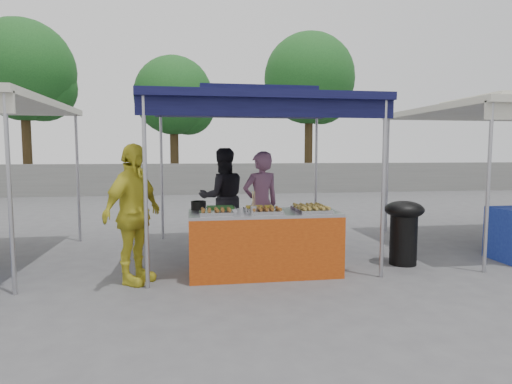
{
  "coord_description": "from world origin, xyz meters",
  "views": [
    {
      "loc": [
        -0.97,
        -5.69,
        1.65
      ],
      "look_at": [
        0.0,
        0.6,
        1.05
      ],
      "focal_mm": 30.0,
      "sensor_mm": 36.0,
      "label": 1
    }
  ],
  "objects": [
    {
      "name": "ground_plane",
      "position": [
        0.0,
        0.0,
        0.0
      ],
      "size": [
        80.0,
        80.0,
        0.0
      ],
      "primitive_type": "plane",
      "color": "#4F4E51"
    },
    {
      "name": "back_wall",
      "position": [
        0.0,
        11.0,
        0.6
      ],
      "size": [
        40.0,
        0.25,
        1.2
      ],
      "primitive_type": "cube",
      "color": "slate",
      "rests_on": "ground_plane"
    },
    {
      "name": "main_canopy",
      "position": [
        0.0,
        0.97,
        2.37
      ],
      "size": [
        3.2,
        3.2,
        2.57
      ],
      "color": "#A4A4AA",
      "rests_on": "ground_plane"
    },
    {
      "name": "tree_0",
      "position": [
        -7.37,
        13.04,
        4.74
      ],
      "size": [
        4.03,
        4.03,
        6.92
      ],
      "color": "#382A15",
      "rests_on": "ground_plane"
    },
    {
      "name": "tree_1",
      "position": [
        -1.48,
        13.06,
        3.89
      ],
      "size": [
        3.39,
        3.31,
        5.69
      ],
      "color": "#382A15",
      "rests_on": "ground_plane"
    },
    {
      "name": "tree_2",
      "position": [
        4.49,
        13.19,
        4.74
      ],
      "size": [
        4.03,
        4.03,
        6.93
      ],
      "color": "#382A15",
      "rests_on": "ground_plane"
    },
    {
      "name": "vendor_table",
      "position": [
        0.0,
        -0.1,
        0.43
      ],
      "size": [
        2.0,
        0.8,
        0.85
      ],
      "color": "#A93D0F",
      "rests_on": "ground_plane"
    },
    {
      "name": "food_tray_fl",
      "position": [
        -0.65,
        -0.33,
        0.88
      ],
      "size": [
        0.42,
        0.3,
        0.07
      ],
      "color": "#AFAFB3",
      "rests_on": "vendor_table"
    },
    {
      "name": "food_tray_fm",
      "position": [
        -0.02,
        -0.33,
        0.88
      ],
      "size": [
        0.42,
        0.3,
        0.07
      ],
      "color": "#AFAFB3",
      "rests_on": "vendor_table"
    },
    {
      "name": "food_tray_fr",
      "position": [
        0.63,
        -0.33,
        0.88
      ],
      "size": [
        0.42,
        0.3,
        0.07
      ],
      "color": "#AFAFB3",
      "rests_on": "vendor_table"
    },
    {
      "name": "food_tray_bl",
      "position": [
        -0.58,
        -0.03,
        0.88
      ],
      "size": [
        0.42,
        0.3,
        0.07
      ],
      "color": "#AFAFB3",
      "rests_on": "vendor_table"
    },
    {
      "name": "food_tray_bm",
      "position": [
        -0.04,
        0.01,
        0.88
      ],
      "size": [
        0.42,
        0.3,
        0.07
      ],
      "color": "#AFAFB3",
      "rests_on": "vendor_table"
    },
    {
      "name": "food_tray_br",
      "position": [
        0.63,
        -0.03,
        0.88
      ],
      "size": [
        0.42,
        0.3,
        0.07
      ],
      "color": "#AFAFB3",
      "rests_on": "vendor_table"
    },
    {
      "name": "cooking_pot",
      "position": [
        -0.86,
        0.23,
        0.91
      ],
      "size": [
        0.21,
        0.21,
        0.12
      ],
      "primitive_type": "cylinder",
      "color": "black",
      "rests_on": "vendor_table"
    },
    {
      "name": "skewer_cup",
      "position": [
        -0.18,
        -0.38,
        0.91
      ],
      "size": [
        0.09,
        0.09,
        0.11
      ],
      "primitive_type": "cylinder",
      "color": "#A4A4AA",
      "rests_on": "vendor_table"
    },
    {
      "name": "wok_burner",
      "position": [
        2.11,
        0.07,
        0.56
      ],
      "size": [
        0.56,
        0.56,
        0.95
      ],
      "rotation": [
        0.0,
        0.0,
        0.13
      ],
      "color": "black",
      "rests_on": "ground_plane"
    },
    {
      "name": "crate_left",
      "position": [
        -0.35,
        0.57,
        0.15
      ],
      "size": [
        0.51,
        0.36,
        0.31
      ],
      "primitive_type": "cube",
      "color": "navy",
      "rests_on": "ground_plane"
    },
    {
      "name": "crate_right",
      "position": [
        0.22,
        0.46,
        0.14
      ],
      "size": [
        0.47,
        0.33,
        0.28
      ],
      "primitive_type": "cube",
      "color": "navy",
      "rests_on": "ground_plane"
    },
    {
      "name": "crate_stacked",
      "position": [
        0.22,
        0.46,
        0.41
      ],
      "size": [
        0.45,
        0.31,
        0.27
      ],
      "primitive_type": "cube",
      "color": "navy",
      "rests_on": "crate_right"
    },
    {
      "name": "vendor_woman",
      "position": [
        0.12,
        0.85,
        0.83
      ],
      "size": [
        0.7,
        0.56,
        1.66
      ],
      "primitive_type": "imported",
      "rotation": [
        0.0,
        0.0,
        3.44
      ],
      "color": "#784C6A",
      "rests_on": "ground_plane"
    },
    {
      "name": "helper_man",
      "position": [
        -0.42,
        1.7,
        0.86
      ],
      "size": [
        0.92,
        0.77,
        1.72
      ],
      "primitive_type": "imported",
      "rotation": [
        0.0,
        0.0,
        3.29
      ],
      "color": "black",
      "rests_on": "ground_plane"
    },
    {
      "name": "customer_person",
      "position": [
        -1.68,
        -0.25,
        0.88
      ],
      "size": [
        0.89,
        1.1,
        1.76
      ],
      "primitive_type": "imported",
      "rotation": [
        0.0,
        0.0,
        1.03
      ],
      "color": "gold",
      "rests_on": "ground_plane"
    }
  ]
}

